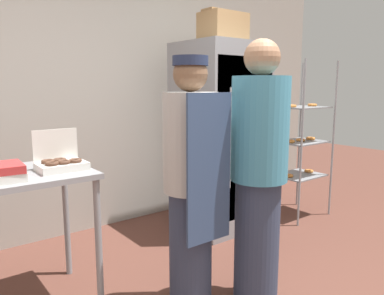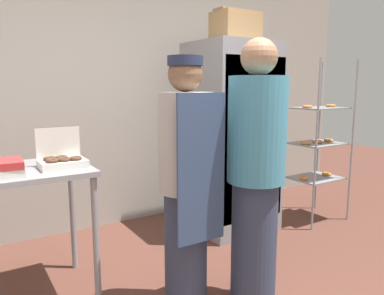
{
  "view_description": "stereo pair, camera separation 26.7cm",
  "coord_description": "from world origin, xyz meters",
  "px_view_note": "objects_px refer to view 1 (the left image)",
  "views": [
    {
      "loc": [
        -1.67,
        -1.36,
        1.46
      ],
      "look_at": [
        -0.05,
        0.73,
        1.03
      ],
      "focal_mm": 35.0,
      "sensor_mm": 36.0,
      "label": 1
    },
    {
      "loc": [
        -1.45,
        -1.51,
        1.46
      ],
      "look_at": [
        -0.05,
        0.73,
        1.03
      ],
      "focal_mm": 35.0,
      "sensor_mm": 36.0,
      "label": 2
    }
  ],
  "objects_px": {
    "cardboard_storage_box": "(223,28)",
    "person_customer": "(259,173)",
    "person_baker": "(191,182)",
    "baking_rack": "(301,141)",
    "refrigerator": "(220,137)",
    "donut_box": "(61,163)"
  },
  "relations": [
    {
      "from": "cardboard_storage_box",
      "to": "person_baker",
      "type": "relative_size",
      "value": 0.27
    },
    {
      "from": "donut_box",
      "to": "person_baker",
      "type": "bearing_deg",
      "value": -40.97
    },
    {
      "from": "baking_rack",
      "to": "person_customer",
      "type": "height_order",
      "value": "person_customer"
    },
    {
      "from": "person_baker",
      "to": "person_customer",
      "type": "height_order",
      "value": "person_customer"
    },
    {
      "from": "refrigerator",
      "to": "person_baker",
      "type": "bearing_deg",
      "value": -139.05
    },
    {
      "from": "refrigerator",
      "to": "baking_rack",
      "type": "xyz_separation_m",
      "value": [
        0.94,
        -0.3,
        -0.09
      ]
    },
    {
      "from": "baking_rack",
      "to": "person_customer",
      "type": "relative_size",
      "value": 0.99
    },
    {
      "from": "donut_box",
      "to": "person_baker",
      "type": "distance_m",
      "value": 0.85
    },
    {
      "from": "donut_box",
      "to": "person_customer",
      "type": "height_order",
      "value": "person_customer"
    },
    {
      "from": "cardboard_storage_box",
      "to": "refrigerator",
      "type": "bearing_deg",
      "value": -154.77
    },
    {
      "from": "refrigerator",
      "to": "donut_box",
      "type": "distance_m",
      "value": 1.82
    },
    {
      "from": "baking_rack",
      "to": "person_customer",
      "type": "xyz_separation_m",
      "value": [
        -1.68,
        -0.9,
        0.04
      ]
    },
    {
      "from": "baking_rack",
      "to": "person_baker",
      "type": "xyz_separation_m",
      "value": [
        -2.08,
        -0.68,
        0.0
      ]
    },
    {
      "from": "baking_rack",
      "to": "donut_box",
      "type": "height_order",
      "value": "baking_rack"
    },
    {
      "from": "refrigerator",
      "to": "cardboard_storage_box",
      "type": "bearing_deg",
      "value": 25.23
    },
    {
      "from": "person_baker",
      "to": "baking_rack",
      "type": "bearing_deg",
      "value": 18.21
    },
    {
      "from": "refrigerator",
      "to": "person_customer",
      "type": "xyz_separation_m",
      "value": [
        -0.74,
        -1.2,
        -0.05
      ]
    },
    {
      "from": "cardboard_storage_box",
      "to": "person_customer",
      "type": "relative_size",
      "value": 0.25
    },
    {
      "from": "donut_box",
      "to": "cardboard_storage_box",
      "type": "bearing_deg",
      "value": 13.97
    },
    {
      "from": "cardboard_storage_box",
      "to": "person_customer",
      "type": "xyz_separation_m",
      "value": [
        -0.78,
        -1.22,
        -1.14
      ]
    },
    {
      "from": "donut_box",
      "to": "person_customer",
      "type": "bearing_deg",
      "value": -36.54
    },
    {
      "from": "donut_box",
      "to": "person_baker",
      "type": "xyz_separation_m",
      "value": [
        0.64,
        -0.55,
        -0.11
      ]
    }
  ]
}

